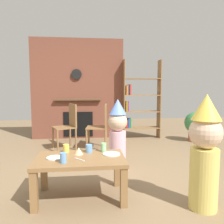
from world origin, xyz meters
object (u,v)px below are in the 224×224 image
object	(u,v)px
bookshelf	(139,102)
coffee_table	(80,164)
paper_cup_near_left	(66,148)
child_in_pink	(118,132)
child_with_cone_hat	(205,149)
paper_cup_near_right	(89,148)
birthday_cake_slice	(79,151)
paper_cup_center	(104,147)
paper_cup_far_left	(63,158)
paper_plate_rear	(111,154)
dining_chair_middle	(101,124)
dining_chair_left	(68,124)
potted_plant_tall	(195,125)
paper_plate_front	(55,158)

from	to	relation	value
bookshelf	coffee_table	bearing A→B (deg)	-114.56
paper_cup_near_left	child_in_pink	distance (m)	0.98
bookshelf	child_in_pink	xyz separation A→B (m)	(-0.79, -2.00, -0.32)
coffee_table	child_with_cone_hat	size ratio (longest dim) A/B	0.85
paper_cup_near_right	birthday_cake_slice	bearing A→B (deg)	-149.04
coffee_table	paper_cup_center	xyz separation A→B (m)	(0.27, 0.19, 0.13)
paper_cup_far_left	child_in_pink	world-z (taller)	child_in_pink
birthday_cake_slice	paper_cup_far_left	bearing A→B (deg)	-117.19
bookshelf	paper_plate_rear	world-z (taller)	bookshelf
paper_cup_near_left	paper_cup_far_left	world-z (taller)	paper_cup_far_left
coffee_table	dining_chair_middle	world-z (taller)	dining_chair_middle
dining_chair_left	paper_plate_rear	bearing A→B (deg)	85.67
potted_plant_tall	coffee_table	bearing A→B (deg)	-136.57
dining_chair_left	birthday_cake_slice	bearing A→B (deg)	75.82
coffee_table	paper_cup_near_right	size ratio (longest dim) A/B	10.60
coffee_table	paper_cup_near_left	distance (m)	0.31
coffee_table	paper_cup_near_left	world-z (taller)	paper_cup_near_left
dining_chair_left	paper_plate_front	bearing A→B (deg)	68.44
child_with_cone_hat	child_in_pink	bearing A→B (deg)	-45.00
paper_cup_near_left	paper_cup_center	distance (m)	0.44
coffee_table	child_in_pink	world-z (taller)	child_in_pink
paper_plate_rear	dining_chair_middle	world-z (taller)	dining_chair_middle
dining_chair_middle	paper_plate_rear	bearing A→B (deg)	96.82
paper_cup_center	child_with_cone_hat	world-z (taller)	child_with_cone_hat
child_in_pink	potted_plant_tall	world-z (taller)	child_in_pink
paper_cup_near_left	paper_cup_center	bearing A→B (deg)	-4.35
birthday_cake_slice	dining_chair_left	xyz separation A→B (m)	(-0.28, 1.95, 0.02)
coffee_table	paper_cup_near_left	bearing A→B (deg)	126.85
paper_cup_center	birthday_cake_slice	size ratio (longest dim) A/B	1.06
paper_cup_far_left	potted_plant_tall	bearing A→B (deg)	43.41
paper_cup_near_right	potted_plant_tall	world-z (taller)	potted_plant_tall
birthday_cake_slice	dining_chair_middle	world-z (taller)	dining_chair_middle
paper_cup_near_left	paper_cup_near_right	bearing A→B (deg)	-6.78
paper_cup_near_right	child_with_cone_hat	bearing A→B (deg)	-26.60
paper_cup_center	dining_chair_left	world-z (taller)	dining_chair_left
dining_chair_left	dining_chair_middle	bearing A→B (deg)	146.72
paper_cup_center	potted_plant_tall	distance (m)	3.17
paper_cup_near_right	paper_cup_center	bearing A→B (deg)	-0.54
birthday_cake_slice	child_in_pink	world-z (taller)	child_in_pink
bookshelf	paper_cup_center	world-z (taller)	bookshelf
child_with_cone_hat	potted_plant_tall	world-z (taller)	child_with_cone_hat
paper_plate_rear	coffee_table	bearing A→B (deg)	-167.91
paper_cup_near_left	child_with_cone_hat	size ratio (longest dim) A/B	0.08
paper_plate_front	dining_chair_left	distance (m)	2.07
bookshelf	paper_cup_near_left	bearing A→B (deg)	-119.24
paper_cup_center	child_with_cone_hat	distance (m)	1.11
paper_cup_center	dining_chair_middle	bearing A→B (deg)	87.30
paper_cup_near_right	child_in_pink	xyz separation A→B (m)	(0.44, 0.71, 0.06)
paper_cup_center	child_in_pink	size ratio (longest dim) A/B	0.10
child_with_cone_hat	paper_cup_near_left	bearing A→B (deg)	-6.43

